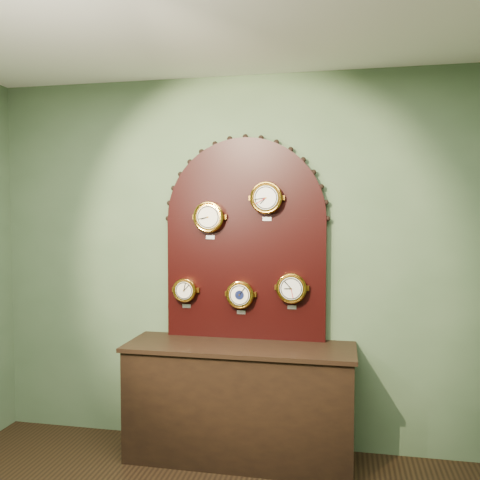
% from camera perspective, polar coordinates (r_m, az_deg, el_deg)
% --- Properties ---
extents(wall_back, '(4.00, 0.00, 4.00)m').
position_cam_1_polar(wall_back, '(3.90, 0.73, -2.45)').
color(wall_back, '#4A6343').
rests_on(wall_back, ground).
extents(shop_counter, '(1.60, 0.50, 0.80)m').
position_cam_1_polar(shop_counter, '(3.87, -0.06, -17.73)').
color(shop_counter, black).
rests_on(shop_counter, ground_plane).
extents(display_board, '(1.26, 0.06, 1.53)m').
position_cam_1_polar(display_board, '(3.84, 0.59, 0.84)').
color(display_board, black).
rests_on(display_board, shop_counter).
extents(roman_clock, '(0.23, 0.08, 0.28)m').
position_cam_1_polar(roman_clock, '(3.83, -3.45, 2.56)').
color(roman_clock, gold).
rests_on(roman_clock, display_board).
extents(arabic_clock, '(0.24, 0.08, 0.29)m').
position_cam_1_polar(arabic_clock, '(3.74, 2.95, 4.69)').
color(arabic_clock, gold).
rests_on(arabic_clock, display_board).
extents(hygrometer, '(0.18, 0.08, 0.23)m').
position_cam_1_polar(hygrometer, '(3.93, -6.10, -5.54)').
color(hygrometer, gold).
rests_on(hygrometer, display_board).
extents(barometer, '(0.21, 0.08, 0.26)m').
position_cam_1_polar(barometer, '(3.82, 0.04, -6.06)').
color(barometer, gold).
rests_on(barometer, display_board).
extents(tide_clock, '(0.22, 0.08, 0.27)m').
position_cam_1_polar(tide_clock, '(3.76, 5.74, -5.33)').
color(tide_clock, gold).
rests_on(tide_clock, display_board).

